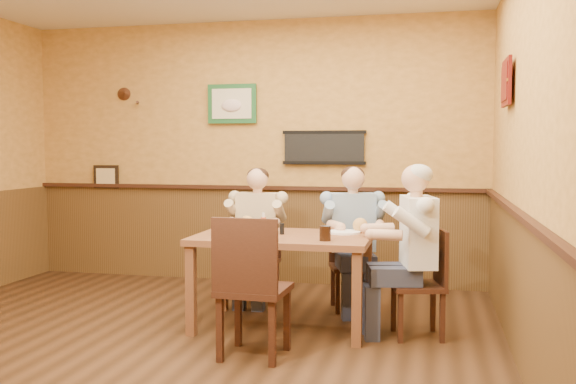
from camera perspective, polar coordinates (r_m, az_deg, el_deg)
name	(u,v)px	position (r m, az deg, el deg)	size (l,w,h in m)	color
room	(179,115)	(4.70, -9.62, 6.80)	(5.02, 5.03, 2.81)	black
dining_table	(283,246)	(5.17, -0.42, -4.85)	(1.40, 0.90, 0.75)	brown
chair_back_left	(258,260)	(6.07, -2.66, -6.03)	(0.37, 0.37, 0.79)	#3B1E12
chair_back_right	(352,265)	(5.79, 5.71, -6.46)	(0.37, 0.37, 0.81)	#3B1E12
chair_right_end	(418,283)	(5.04, 11.44, -7.95)	(0.38, 0.38, 0.83)	#3B1E12
chair_near_side	(254,286)	(4.49, -3.01, -8.34)	(0.46, 0.46, 0.99)	#3B1E12
diner_tan_shirt	(258,242)	(6.04, -2.67, -4.44)	(0.52, 0.52, 1.13)	beige
diner_blue_polo	(352,246)	(5.77, 5.73, -4.77)	(0.53, 0.53, 1.15)	#7A96B7
diner_white_elder	(418,260)	(5.01, 11.47, -5.95)	(0.55, 0.55, 1.19)	silver
water_glass_left	(244,230)	(5.01, -3.96, -3.35)	(0.08, 0.08, 0.13)	white
water_glass_mid	(274,234)	(4.80, -1.26, -3.78)	(0.07, 0.07, 0.11)	white
cola_tumbler	(325,233)	(4.84, 3.32, -3.68)	(0.09, 0.09, 0.11)	black
hot_sauce_bottle	(264,225)	(5.11, -2.19, -2.98)	(0.04, 0.04, 0.16)	#C73E15
salt_shaker	(274,230)	(5.16, -1.28, -3.36)	(0.03, 0.03, 0.08)	white
pepper_shaker	(282,229)	(5.18, -0.54, -3.29)	(0.04, 0.04, 0.09)	black
plate_far_left	(250,231)	(5.34, -3.36, -3.49)	(0.23, 0.23, 0.02)	white
plate_far_right	(344,232)	(5.28, 5.00, -3.57)	(0.27, 0.27, 0.02)	white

